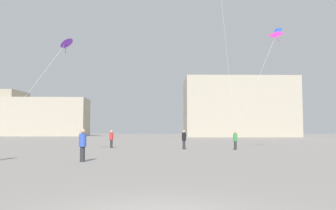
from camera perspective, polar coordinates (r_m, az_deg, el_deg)
person_in_blue at (r=19.33m, az=-13.92°, el=-6.21°), size 0.39×0.39×1.78m
person_in_red at (r=33.54m, az=-9.34°, el=-5.44°), size 0.37×0.37×1.68m
person_in_green at (r=30.62m, az=11.05°, el=-5.61°), size 0.35×0.35×1.62m
person_in_black at (r=30.75m, az=2.65°, el=-5.59°), size 0.37×0.37×1.70m
kite_cobalt_diamond at (r=39.20m, az=17.59°, el=11.40°), size 6.35×6.61×11.43m
kite_violet_diamond at (r=27.66m, az=-16.53°, el=9.74°), size 2.50×6.98×7.41m
kite_magenta_delta at (r=31.49m, az=17.28°, el=10.68°), size 4.04×1.47×8.88m
building_centre_hall at (r=102.48m, az=-20.64°, el=-1.90°), size 27.33×11.63×10.44m
building_right_hall at (r=88.87m, az=11.54°, el=-0.45°), size 27.39×14.84×14.56m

